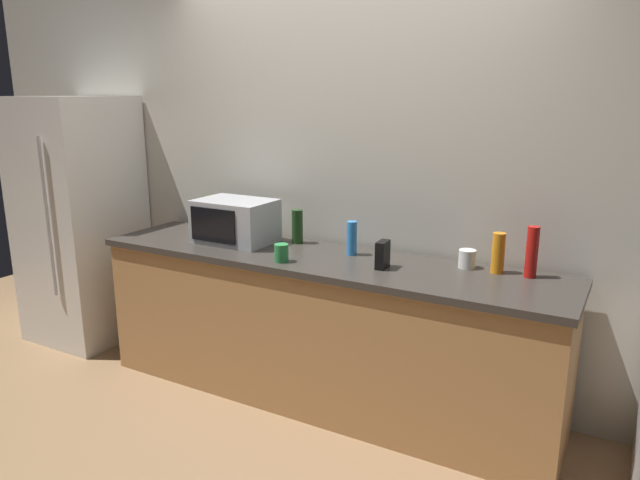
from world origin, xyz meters
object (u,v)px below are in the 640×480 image
object	(u,v)px
bottle_hot_sauce	(532,252)
mug_green	(281,253)
mug_white	(467,259)
bottle_spray_cleaner	(352,238)
cordless_phone	(383,255)
bottle_olive_oil	(211,213)
microwave	(235,221)
refrigerator	(81,220)
bottle_dish_soap	(498,253)
bottle_wine	(297,226)

from	to	relation	value
bottle_hot_sauce	mug_green	size ratio (longest dim) A/B	2.63
mug_white	bottle_spray_cleaner	bearing A→B (deg)	-174.35
cordless_phone	bottle_olive_oil	distance (m)	1.40
microwave	bottle_spray_cleaner	world-z (taller)	microwave
microwave	mug_green	distance (m)	0.56
refrigerator	mug_white	world-z (taller)	refrigerator
bottle_spray_cleaner	mug_white	distance (m)	0.67
bottle_spray_cleaner	bottle_dish_soap	world-z (taller)	bottle_dish_soap
microwave	bottle_wine	xyz separation A→B (m)	(0.36, 0.16, -0.03)
bottle_spray_cleaner	mug_white	world-z (taller)	bottle_spray_cleaner
refrigerator	microwave	size ratio (longest dim) A/B	3.75
bottle_wine	mug_green	bearing A→B (deg)	-70.68
bottle_wine	mug_white	bearing A→B (deg)	-0.77
bottle_hot_sauce	cordless_phone	bearing A→B (deg)	-162.97
cordless_phone	bottle_olive_oil	bearing A→B (deg)	166.63
bottle_wine	mug_green	world-z (taller)	bottle_wine
cordless_phone	mug_green	xyz separation A→B (m)	(-0.54, -0.16, -0.02)
microwave	bottle_hot_sauce	bearing A→B (deg)	4.65
bottle_wine	mug_green	distance (m)	0.43
microwave	bottle_dish_soap	xyz separation A→B (m)	(1.61, 0.14, -0.03)
bottle_dish_soap	mug_white	size ratio (longest dim) A/B	2.14
refrigerator	mug_green	distance (m)	1.92
mug_white	mug_green	size ratio (longest dim) A/B	0.99
refrigerator	microwave	world-z (taller)	refrigerator
cordless_phone	mug_white	xyz separation A→B (m)	(0.40, 0.23, -0.02)
cordless_phone	bottle_olive_oil	world-z (taller)	bottle_olive_oil
bottle_spray_cleaner	bottle_dish_soap	xyz separation A→B (m)	(0.83, 0.06, 0.01)
bottle_wine	bottle_spray_cleaner	distance (m)	0.43
refrigerator	mug_white	xyz separation A→B (m)	(2.85, 0.20, 0.05)
refrigerator	bottle_dish_soap	bearing A→B (deg)	3.52
cordless_phone	bottle_hot_sauce	size ratio (longest dim) A/B	0.56
bottle_spray_cleaner	bottle_dish_soap	bearing A→B (deg)	3.81
bottle_wine	bottle_olive_oil	distance (m)	0.69
bottle_olive_oil	bottle_wine	bearing A→B (deg)	-0.58
cordless_phone	microwave	bearing A→B (deg)	172.54
bottle_hot_sauce	bottle_dish_soap	xyz separation A→B (m)	(-0.17, -0.01, -0.03)
mug_green	bottle_olive_oil	bearing A→B (deg)	153.79
mug_white	mug_green	distance (m)	1.02
refrigerator	bottle_hot_sauce	xyz separation A→B (m)	(3.18, 0.19, 0.13)
refrigerator	bottle_olive_oil	distance (m)	1.10
cordless_phone	bottle_wine	size ratio (longest dim) A/B	0.70
refrigerator	bottle_olive_oil	bearing A→B (deg)	11.45
cordless_phone	mug_white	bearing A→B (deg)	26.40
bottle_dish_soap	bottle_spray_cleaner	bearing A→B (deg)	-176.19
microwave	cordless_phone	xyz separation A→B (m)	(1.05, -0.08, -0.06)
mug_green	bottle_wine	bearing A→B (deg)	109.32
bottle_dish_soap	bottle_hot_sauce	bearing A→B (deg)	2.48
refrigerator	mug_green	xyz separation A→B (m)	(1.91, -0.19, 0.05)
microwave	bottle_olive_oil	world-z (taller)	microwave
cordless_phone	bottle_spray_cleaner	xyz separation A→B (m)	(-0.26, 0.16, 0.02)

